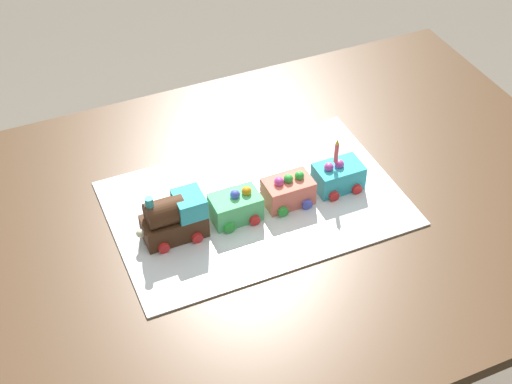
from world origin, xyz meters
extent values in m
cube|color=#4C331E|center=(0.00, 0.00, 0.72)|extent=(1.40, 1.00, 0.03)
cube|color=#4C331E|center=(0.64, 0.44, 0.35)|extent=(0.07, 0.07, 0.71)
cube|color=silver|center=(-0.04, 0.03, 0.74)|extent=(0.60, 0.40, 0.00)
cube|color=#472816|center=(-0.23, 0.01, 0.77)|extent=(0.12, 0.06, 0.05)
cylinder|color=#472816|center=(-0.24, 0.01, 0.81)|extent=(0.07, 0.05, 0.05)
cube|color=#38B7C6|center=(-0.19, 0.01, 0.82)|extent=(0.06, 0.06, 0.04)
cylinder|color=#38B7C6|center=(-0.27, 0.01, 0.84)|extent=(0.02, 0.02, 0.03)
sphere|color=#F4EFCC|center=(-0.30, 0.01, 0.78)|extent=(0.02, 0.02, 0.02)
cylinder|color=red|center=(-0.26, -0.03, 0.76)|extent=(0.02, 0.01, 0.02)
cylinder|color=red|center=(-0.19, -0.03, 0.76)|extent=(0.02, 0.01, 0.02)
cylinder|color=orange|center=(-0.26, 0.04, 0.76)|extent=(0.02, 0.01, 0.02)
cylinder|color=#4C59D8|center=(-0.19, 0.04, 0.76)|extent=(0.02, 0.01, 0.02)
cube|color=#59CC7A|center=(-0.10, 0.01, 0.77)|extent=(0.10, 0.06, 0.06)
cylinder|color=green|center=(-0.12, -0.03, 0.76)|extent=(0.02, 0.01, 0.02)
cylinder|color=red|center=(-0.07, -0.03, 0.76)|extent=(0.02, 0.01, 0.02)
cylinder|color=green|center=(-0.12, 0.04, 0.76)|extent=(0.02, 0.01, 0.02)
cylinder|color=#4C59D8|center=(-0.07, 0.04, 0.76)|extent=(0.02, 0.01, 0.02)
sphere|color=#4C59D8|center=(-0.10, 0.01, 0.81)|extent=(0.02, 0.02, 0.02)
sphere|color=orange|center=(-0.07, 0.01, 0.81)|extent=(0.02, 0.02, 0.02)
cube|color=#F27260|center=(0.02, 0.01, 0.77)|extent=(0.10, 0.06, 0.06)
cylinder|color=green|center=(-0.01, -0.03, 0.76)|extent=(0.02, 0.01, 0.02)
cylinder|color=#4C59D8|center=(0.05, -0.03, 0.76)|extent=(0.02, 0.01, 0.02)
cylinder|color=#4C59D8|center=(-0.01, 0.04, 0.76)|extent=(0.02, 0.01, 0.02)
cylinder|color=orange|center=(0.05, 0.04, 0.76)|extent=(0.02, 0.01, 0.02)
sphere|color=green|center=(0.02, 0.01, 0.81)|extent=(0.02, 0.02, 0.02)
sphere|color=#D84CB2|center=(0.00, 0.01, 0.81)|extent=(0.02, 0.02, 0.02)
sphere|color=green|center=(0.05, 0.01, 0.81)|extent=(0.02, 0.02, 0.02)
cube|color=#38B7C6|center=(0.14, 0.01, 0.77)|extent=(0.10, 0.06, 0.06)
cylinder|color=red|center=(0.11, -0.03, 0.76)|extent=(0.02, 0.01, 0.02)
cylinder|color=red|center=(0.17, -0.03, 0.76)|extent=(0.02, 0.01, 0.02)
cylinder|color=orange|center=(0.11, 0.04, 0.76)|extent=(0.02, 0.01, 0.02)
cylinder|color=#D84CB2|center=(0.17, 0.04, 0.76)|extent=(0.02, 0.01, 0.02)
sphere|color=#D84CB2|center=(0.11, 0.01, 0.81)|extent=(0.02, 0.02, 0.02)
sphere|color=#D84CB2|center=(0.14, 0.01, 0.81)|extent=(0.02, 0.02, 0.02)
cylinder|color=#F24C59|center=(0.13, 0.01, 0.84)|extent=(0.01, 0.01, 0.05)
cone|color=yellow|center=(0.13, 0.01, 0.87)|extent=(0.01, 0.01, 0.01)
camera|label=1|loc=(-0.49, -1.00, 1.79)|focal=51.38mm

